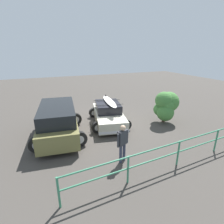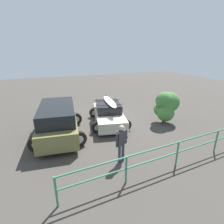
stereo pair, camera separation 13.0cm
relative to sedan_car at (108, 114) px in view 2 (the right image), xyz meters
The scene contains 6 objects.
ground_plane 0.65m from the sedan_car, 68.61° to the right, with size 44.00×44.00×0.02m, color #423D38.
sedan_car is the anchor object (origin of this frame).
suv_car 3.20m from the sedan_car, 12.59° to the left, with size 2.97×4.70×1.73m.
person_bystander 4.17m from the sedan_car, 76.84° to the left, with size 0.59×0.37×1.65m.
railing_fence 5.20m from the sedan_car, 101.24° to the left, with size 9.37×0.68×1.09m.
bush_near_left 3.65m from the sedan_car, 158.95° to the left, with size 1.61×1.47×2.02m.
Camera 2 is at (3.54, 9.83, 4.44)m, focal length 28.00 mm.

